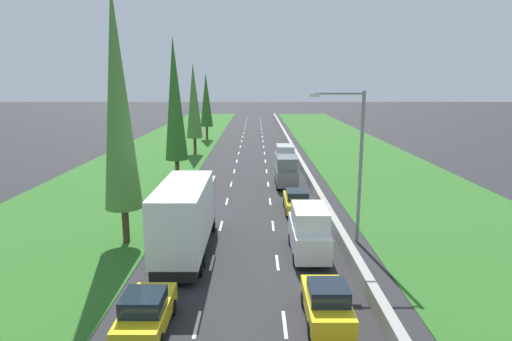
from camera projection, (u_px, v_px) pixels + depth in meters
The scene contains 17 objects.
ground_plane at pixel (252, 150), 61.23m from camera, with size 300.00×300.00×0.00m, color #28282B.
grass_verge_left at pixel (164, 150), 61.24m from camera, with size 14.00×140.00×0.04m, color #2D6623.
grass_verge_right at pixel (353, 150), 61.21m from camera, with size 14.00×140.00×0.04m, color #2D6623.
median_barrier at pixel (292, 147), 61.14m from camera, with size 0.44×120.00×0.85m, color #9E9B93.
lane_markings at pixel (252, 150), 61.23m from camera, with size 3.64×116.00×0.01m.
yellow_hatchback_right_lane at pixel (327, 302), 17.20m from camera, with size 1.74×3.90×1.72m.
white_van_right_lane at pixel (309, 231), 23.81m from camera, with size 1.96×4.90×2.82m.
yellow_hatchback_left_lane at pixel (146, 312), 16.48m from camera, with size 1.74×3.90×1.72m.
yellow_sedan_right_lane at pixel (297, 201), 31.98m from camera, with size 1.82×4.50×1.64m.
grey_van_right_lane at pixel (287, 171), 39.66m from camera, with size 1.96×4.90×2.82m.
silver_van_right_lane at pixel (285, 158), 46.66m from camera, with size 1.96×4.90×2.82m.
white_box_truck_left_lane at pixel (187, 215), 24.00m from camera, with size 2.46×9.40×4.18m.
poplar_tree_second at pixel (118, 100), 24.21m from camera, with size 2.17×2.17×14.83m.
poplar_tree_third at pixel (175, 100), 40.12m from camera, with size 2.14×2.14×13.63m.
poplar_tree_fourth at pixel (194, 101), 56.36m from camera, with size 2.10×2.10×11.96m.
poplar_tree_fifth at pixel (207, 100), 71.14m from camera, with size 2.07×2.07×10.92m.
street_light_mast at pixel (356, 157), 24.97m from camera, with size 3.20×0.28×9.00m.
Camera 1 is at (0.61, -0.56, 9.49)m, focal length 30.19 mm.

